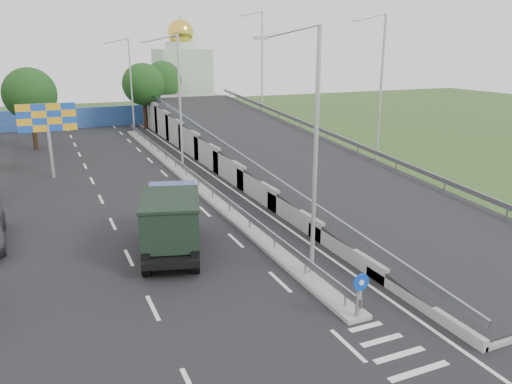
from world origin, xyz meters
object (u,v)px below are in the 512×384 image
lamp_post_far (129,80)px  church (182,76)px  lamp_post_mid (177,97)px  dump_truck (172,219)px  sign_bollard (359,295)px  billboard (47,122)px  lamp_post_near (312,142)px

lamp_post_far → church: bearing=54.8°
lamp_post_mid → lamp_post_far: (0.00, 20.00, 0.00)m
lamp_post_far → dump_truck: size_ratio=1.44×
lamp_post_far → church: size_ratio=0.73×
sign_bollard → lamp_post_mid: bearing=89.7°
lamp_post_far → church: 17.15m
lamp_post_far → billboard: 20.24m
lamp_post_far → billboard: lamp_post_far is taller
lamp_post_mid → billboard: (-9.11, 2.00, -1.62)m
lamp_post_near → lamp_post_mid: same height
lamp_post_mid → dump_truck: (-4.49, -14.91, -4.20)m
lamp_post_near → lamp_post_mid: 20.00m
lamp_post_near → lamp_post_far: 40.00m
lamp_post_near → billboard: bearing=112.5°
lamp_post_far → church: (9.89, 14.00, -0.50)m
church → billboard: 37.23m
lamp_post_near → dump_truck: bearing=131.4°
sign_bollard → church: 58.84m
billboard → sign_bollard: bearing=-70.8°
sign_bollard → billboard: 27.53m
lamp_post_mid → lamp_post_far: bearing=90.0°
lamp_post_near → lamp_post_mid: size_ratio=1.00×
church → lamp_post_mid: bearing=-106.2°
lamp_post_near → dump_truck: size_ratio=1.44×
lamp_post_near → lamp_post_mid: bearing=90.0°
lamp_post_mid → dump_truck: size_ratio=1.44×
sign_bollard → lamp_post_far: lamp_post_far is taller
billboard → lamp_post_mid: bearing=-12.4°
lamp_post_mid → church: (9.89, 34.00, -0.50)m
billboard → church: bearing=59.3°
church → dump_truck: size_ratio=1.97×
sign_bollard → lamp_post_far: bearing=89.9°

